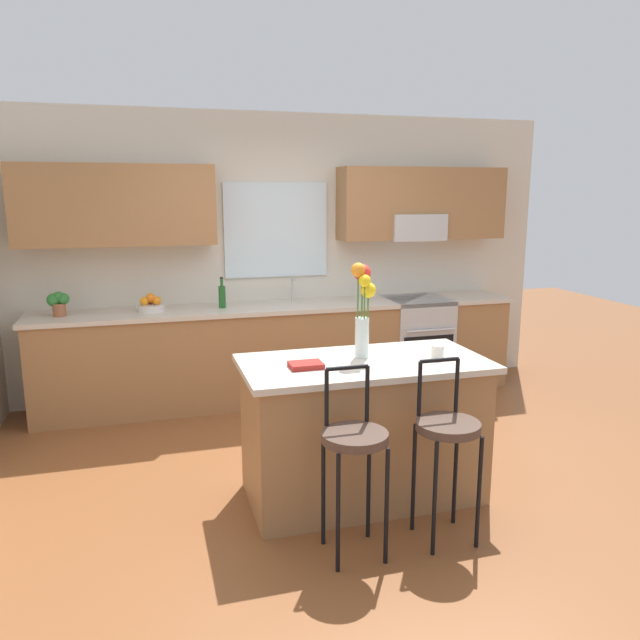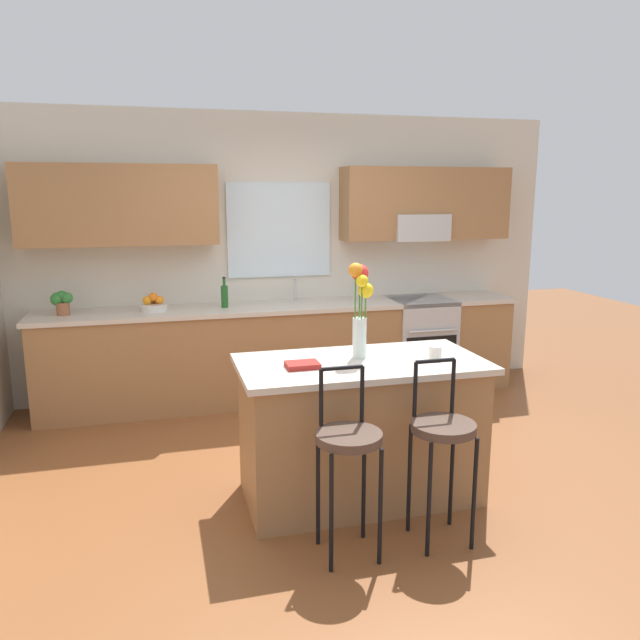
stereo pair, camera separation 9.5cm
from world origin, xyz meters
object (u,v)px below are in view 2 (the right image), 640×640
flower_vase (360,301)px  cookbook (302,365)px  potted_plant_small (62,301)px  bar_stool_near (348,445)px  mug_ceramic (435,353)px  bar_stool_middle (442,435)px  bottle_olive_oil (225,296)px  kitchen_island (360,429)px  oven_range (419,343)px  fruit_bowl_oranges (154,305)px

flower_vase → cookbook: (-0.41, -0.13, -0.35)m
potted_plant_small → bar_stool_near: bearing=-56.9°
flower_vase → potted_plant_small: (-2.04, 1.99, -0.25)m
mug_ceramic → cookbook: mug_ceramic is taller
bar_stool_middle → bottle_olive_oil: 2.85m
bar_stool_middle → cookbook: bearing=140.2°
cookbook → flower_vase: bearing=17.8°
bottle_olive_oil → potted_plant_small: bearing=179.9°
cookbook → potted_plant_small: bearing=127.5°
potted_plant_small → cookbook: bearing=-52.5°
kitchen_island → potted_plant_small: bearing=134.4°
mug_ceramic → potted_plant_small: size_ratio=0.42×
oven_range → bottle_olive_oil: bearing=179.3°
oven_range → potted_plant_small: bearing=179.6°
potted_plant_small → bar_stool_middle: bearing=-49.4°
oven_range → mug_ceramic: bearing=-111.7°
mug_ceramic → cookbook: (-0.85, 0.04, -0.03)m
mug_ceramic → oven_range: bearing=68.3°
cookbook → fruit_bowl_oranges: fruit_bowl_oranges is taller
oven_range → bar_stool_near: 3.09m
oven_range → flower_vase: size_ratio=1.50×
bottle_olive_oil → bar_stool_near: bearing=-82.5°
potted_plant_small → flower_vase: bearing=-44.3°
oven_range → bar_stool_near: (-1.59, -2.65, 0.18)m
kitchen_island → potted_plant_small: (-2.02, 2.07, 0.58)m
oven_range → flower_vase: flower_vase is taller
oven_range → potted_plant_small: potted_plant_small is taller
mug_ceramic → bottle_olive_oil: (-1.09, 2.16, 0.07)m
bar_stool_near → mug_ceramic: bar_stool_near is taller
kitchen_island → bottle_olive_oil: bearing=106.9°
bar_stool_middle → fruit_bowl_oranges: 3.10m
bar_stool_near → fruit_bowl_oranges: size_ratio=4.34×
flower_vase → mug_ceramic: bearing=-21.3°
bar_stool_near → oven_range: bearing=59.1°
oven_range → cookbook: bearing=-129.2°
bottle_olive_oil → kitchen_island: bearing=-73.1°
flower_vase → fruit_bowl_oranges: 2.38m
kitchen_island → fruit_bowl_oranges: (-1.26, 2.07, 0.51)m
bar_stool_middle → cookbook: bar_stool_middle is taller
cookbook → bottle_olive_oil: size_ratio=0.71×
oven_range → cookbook: cookbook is taller
oven_range → bar_stool_near: bar_stool_near is taller
bar_stool_near → potted_plant_small: size_ratio=4.89×
kitchen_island → fruit_bowl_oranges: size_ratio=6.48×
bar_stool_middle → flower_vase: bearing=110.7°
kitchen_island → bar_stool_middle: bearing=-65.7°
bottle_olive_oil → potted_plant_small: 1.39m
mug_ceramic → fruit_bowl_oranges: (-1.72, 2.16, 0.01)m
bar_stool_middle → flower_vase: (-0.26, 0.69, 0.65)m
bar_stool_middle → bottle_olive_oil: (-0.90, 2.67, 0.40)m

